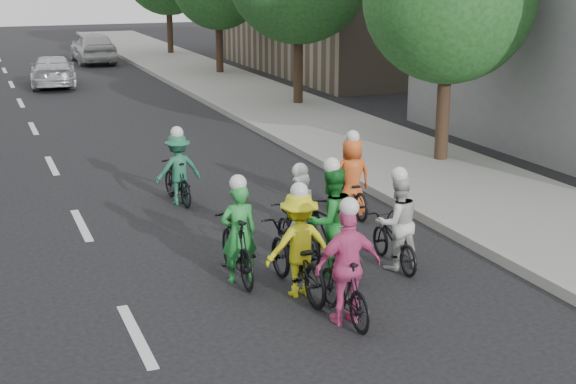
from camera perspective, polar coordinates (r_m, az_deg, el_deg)
ground at (r=10.80m, az=-10.74°, el=-10.00°), size 120.00×120.00×0.00m
sidewalk_right at (r=22.36m, az=4.37°, el=3.89°), size 4.00×80.00×0.15m
curb_right at (r=21.58m, az=-0.29°, el=3.55°), size 0.18×80.00×0.18m
cyclist_0 at (r=13.10m, az=0.72°, el=-2.57°), size 0.63×1.63×1.64m
cyclist_1 at (r=12.45m, az=2.96°, el=-2.70°), size 0.92×1.93×1.88m
cyclist_2 at (r=11.69m, az=0.67°, el=-4.36°), size 1.02×1.95×1.71m
cyclist_3 at (r=10.80m, az=4.16°, el=-6.02°), size 0.95×1.53×1.76m
cyclist_4 at (r=15.49m, az=4.45°, el=0.47°), size 0.77×1.68×1.67m
cyclist_5 at (r=12.21m, az=-3.61°, el=-3.64°), size 0.58×1.73×1.69m
cyclist_6 at (r=12.83m, az=7.66°, el=-2.82°), size 0.76×1.55×1.66m
cyclist_7 at (r=16.31m, az=-7.84°, el=1.29°), size 0.99×1.52×1.60m
follow_car_lead at (r=33.84m, az=-16.38°, el=8.25°), size 2.12×4.36×1.22m
follow_car_trail at (r=41.80m, az=-13.70°, el=9.99°), size 1.89×4.63×1.57m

